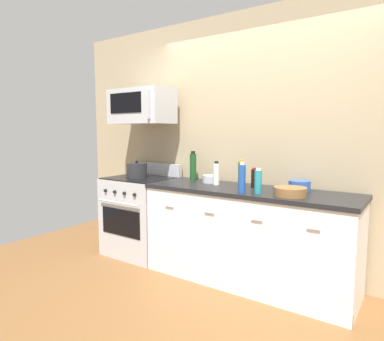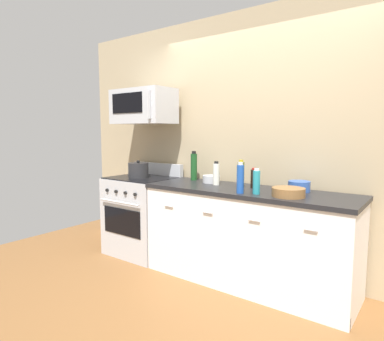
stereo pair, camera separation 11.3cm
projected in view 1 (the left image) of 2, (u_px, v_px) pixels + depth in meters
The scene contains 15 objects.
ground_plane at pixel (246, 281), 3.33m from camera, with size 6.15×6.15×0.00m, color brown.
back_wall at pixel (266, 142), 3.51m from camera, with size 5.12×0.10×2.70m, color tan.
counter_unit at pixel (247, 236), 3.27m from camera, with size 2.03×0.66×0.92m.
range_oven at pixel (141, 215), 4.06m from camera, with size 0.76×0.69×1.07m.
microwave at pixel (142, 107), 3.95m from camera, with size 0.74×0.44×0.40m.
bottle_olive_oil at pixel (241, 174), 3.32m from camera, with size 0.07×0.07×0.27m.
bottle_soda_blue at pixel (242, 178), 2.99m from camera, with size 0.06×0.06×0.27m.
bottle_dish_soap at pixel (258, 182), 2.96m from camera, with size 0.06×0.06×0.22m.
bottle_wine_green at pixel (193, 166), 3.79m from camera, with size 0.07×0.07×0.32m.
bottle_vinegar_white at pixel (216, 174), 3.46m from camera, with size 0.07×0.07×0.24m.
bottle_soy_sauce_dark at pixel (254, 178), 3.27m from camera, with size 0.06×0.06×0.20m.
bowl_steel_prep at pixel (211, 179), 3.61m from camera, with size 0.18×0.18×0.08m.
bowl_wooden_salad at pixel (290, 191), 2.86m from camera, with size 0.27×0.27×0.07m.
bowl_blue_mixing at pixel (300, 185), 3.11m from camera, with size 0.20×0.20×0.09m.
stockpot at pixel (137, 170), 3.95m from camera, with size 0.24×0.24×0.21m.
Camera 1 is at (1.36, -2.92, 1.46)m, focal length 31.76 mm.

